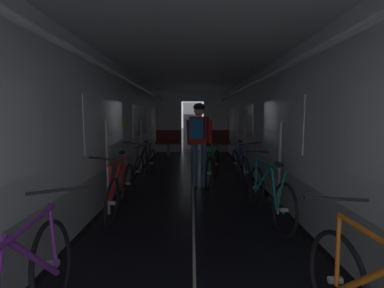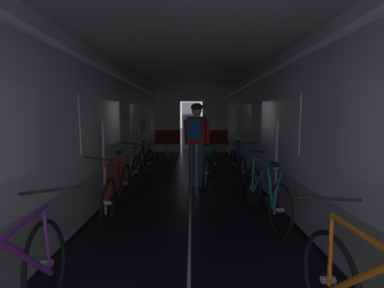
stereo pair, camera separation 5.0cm
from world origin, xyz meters
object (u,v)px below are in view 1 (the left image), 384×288
object	(u,v)px
bench_seat_far_left	(168,140)
bench_seat_far_right	(216,140)
bicycle_teal	(267,194)
bicycle_black	(144,165)
bicycle_red	(120,189)
bicycle_blue	(240,165)
person_cyclist_aisle	(198,136)
bicycle_green_in_aisle	(212,166)

from	to	relation	value
bench_seat_far_left	bench_seat_far_right	distance (m)	1.80
bench_seat_far_left	bicycle_teal	bearing A→B (deg)	-72.59
bench_seat_far_right	bicycle_black	bearing A→B (deg)	-116.43
bench_seat_far_right	bicycle_teal	size ratio (longest dim) A/B	0.58
bench_seat_far_left	bicycle_black	xyz separation A→B (m)	(-0.18, -3.98, -0.19)
bicycle_teal	bicycle_red	bearing A→B (deg)	172.58
bench_seat_far_left	bicycle_blue	xyz separation A→B (m)	(1.97, -4.01, -0.19)
bench_seat_far_right	person_cyclist_aisle	size ratio (longest dim) A/B	0.57
bicycle_red	bicycle_green_in_aisle	bearing A→B (deg)	49.27
bicycle_green_in_aisle	person_cyclist_aisle	bearing A→B (deg)	-139.10
bicycle_red	bicycle_green_in_aisle	xyz separation A→B (m)	(1.53, 1.77, 0.00)
bicycle_black	bicycle_blue	distance (m)	2.15
bench_seat_far_right	bicycle_red	size ratio (longest dim) A/B	0.58
person_cyclist_aisle	bicycle_red	bearing A→B (deg)	-128.96
bicycle_teal	bicycle_green_in_aisle	bearing A→B (deg)	106.79
bicycle_green_in_aisle	bicycle_red	bearing A→B (deg)	-130.73
bicycle_red	bicycle_blue	bearing A→B (deg)	41.71
bench_seat_far_left	bench_seat_far_right	world-z (taller)	same
bicycle_blue	person_cyclist_aisle	distance (m)	1.25
bench_seat_far_left	bicycle_green_in_aisle	bearing A→B (deg)	-72.28
bicycle_black	person_cyclist_aisle	xyz separation A→B (m)	(1.20, -0.45, 0.69)
bicycle_blue	bicycle_teal	size ratio (longest dim) A/B	1.00
bench_seat_far_left	bicycle_green_in_aisle	world-z (taller)	bench_seat_far_left
bicycle_blue	bicycle_teal	xyz separation A→B (m)	(-0.02, -2.21, 0.00)
bicycle_black	bicycle_teal	world-z (taller)	bicycle_black
bicycle_teal	bicycle_black	bearing A→B (deg)	133.54
bench_seat_far_left	bicycle_red	bearing A→B (deg)	-91.88
bench_seat_far_right	person_cyclist_aisle	distance (m)	4.53
bicycle_teal	bicycle_green_in_aisle	size ratio (longest dim) A/B	1.02
person_cyclist_aisle	bench_seat_far_left	bearing A→B (deg)	102.97
bicycle_black	bicycle_blue	bearing A→B (deg)	-0.76
bicycle_teal	bicycle_blue	bearing A→B (deg)	89.46
bench_seat_far_left	bench_seat_far_right	size ratio (longest dim) A/B	1.00
bicycle_blue	bicycle_green_in_aisle	size ratio (longest dim) A/B	1.02
bicycle_black	bicycle_teal	size ratio (longest dim) A/B	1.00
bicycle_black	person_cyclist_aisle	world-z (taller)	person_cyclist_aisle
bicycle_black	bicycle_red	distance (m)	1.96
bench_seat_far_right	bench_seat_far_left	bearing A→B (deg)	180.00
bench_seat_far_left	bicycle_black	world-z (taller)	bicycle_black
bicycle_red	bicycle_black	bearing A→B (deg)	89.49
bicycle_teal	person_cyclist_aisle	world-z (taller)	person_cyclist_aisle
bicycle_red	person_cyclist_aisle	distance (m)	2.05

